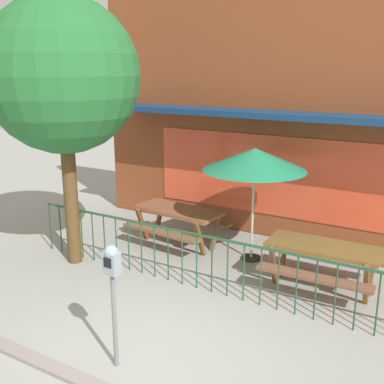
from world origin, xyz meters
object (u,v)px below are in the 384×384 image
Objects in this scene: patio_umbrella at (255,160)px; street_tree at (62,76)px; picnic_table_left at (178,217)px; picnic_table_right at (323,255)px; parking_meter_near at (112,274)px.

street_tree is (-2.84, -1.78, 1.47)m from patio_umbrella.
patio_umbrella is at bearing 2.45° from picnic_table_left.
picnic_table_left and picnic_table_right have the same top height.
picnic_table_left is at bearing 54.16° from street_tree.
patio_umbrella is at bearing 32.11° from street_tree.
parking_meter_near is 4.05m from street_tree.
parking_meter_near is at bearing -37.58° from street_tree.
parking_meter_near is (-1.62, -3.32, 0.62)m from picnic_table_right.
patio_umbrella is 3.93m from parking_meter_near.
street_tree is at bearing -147.89° from patio_umbrella.
parking_meter_near reaches higher than picnic_table_right.
patio_umbrella is 1.35× the size of parking_meter_near.
picnic_table_left is at bearing -177.55° from patio_umbrella.
street_tree reaches higher than patio_umbrella.
parking_meter_near is 0.33× the size of street_tree.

